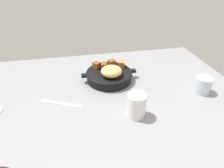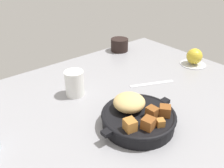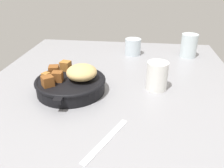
{
  "view_description": "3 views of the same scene",
  "coord_description": "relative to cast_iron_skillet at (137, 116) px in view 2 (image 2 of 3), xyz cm",
  "views": [
    {
      "loc": [
        12.36,
        66.59,
        49.05
      ],
      "look_at": [
        -1.06,
        -1.01,
        4.8
      ],
      "focal_mm": 30.5,
      "sensor_mm": 36.0,
      "label": 1
    },
    {
      "loc": [
        -44.58,
        -51.91,
        46.94
      ],
      "look_at": [
        0.75,
        3.16,
        6.72
      ],
      "focal_mm": 38.49,
      "sensor_mm": 36.0,
      "label": 2
    },
    {
      "loc": [
        63.39,
        9.01,
        36.38
      ],
      "look_at": [
        -2.55,
        0.77,
        3.13
      ],
      "focal_mm": 37.72,
      "sensor_mm": 36.0,
      "label": 3
    }
  ],
  "objects": [
    {
      "name": "ground_plane",
      "position": [
        1.98,
        12.17,
        -4.5
      ],
      "size": [
        119.34,
        88.56,
        2.4
      ],
      "primitive_type": "cube",
      "color": "gray"
    },
    {
      "name": "cast_iron_skillet",
      "position": [
        0.0,
        0.0,
        0.0
      ],
      "size": [
        26.75,
        22.46,
        9.1
      ],
      "color": "black",
      "rests_on": "ground_plane"
    },
    {
      "name": "saucer_plate",
      "position": [
        51.19,
        14.85,
        -3.0
      ],
      "size": [
        11.72,
        11.72,
        0.6
      ],
      "primitive_type": "cylinder",
      "color": "#B7BABF",
      "rests_on": "ground_plane"
    },
    {
      "name": "red_apple",
      "position": [
        51.19,
        14.85,
        0.86
      ],
      "size": [
        7.13,
        7.13,
        7.13
      ],
      "primitive_type": "sphere",
      "color": "gold",
      "rests_on": "saucer_plate"
    },
    {
      "name": "butter_knife",
      "position": [
        22.67,
        14.46,
        -3.12
      ],
      "size": [
        17.3,
        9.02,
        0.36
      ],
      "primitive_type": "cube",
      "rotation": [
        0.0,
        0.0,
        -0.43
      ],
      "color": "silver",
      "rests_on": "ground_plane"
    },
    {
      "name": "white_creamer_pitcher",
      "position": [
        -5.11,
        27.08,
        1.39
      ],
      "size": [
        6.83,
        6.83,
        9.38
      ],
      "primitive_type": "cylinder",
      "color": "white",
      "rests_on": "ground_plane"
    },
    {
      "name": "coffee_mug_dark",
      "position": [
        36.22,
        49.89,
        -0.07
      ],
      "size": [
        8.99,
        8.99,
        6.45
      ],
      "primitive_type": "cylinder",
      "color": "black",
      "rests_on": "ground_plane"
    }
  ]
}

